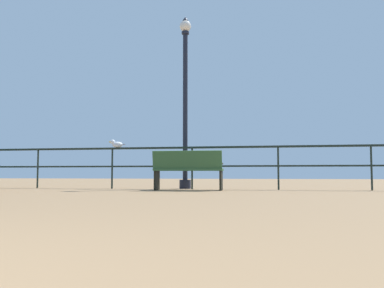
{
  "coord_description": "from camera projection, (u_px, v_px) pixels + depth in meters",
  "views": [
    {
      "loc": [
        1.85,
        -0.11,
        0.37
      ],
      "look_at": [
        0.09,
        9.26,
        1.06
      ],
      "focal_mm": 38.8,
      "sensor_mm": 36.0,
      "label": 1
    }
  ],
  "objects": [
    {
      "name": "pier_railing",
      "position": [
        192.0,
        158.0,
        10.05
      ],
      "size": [
        20.49,
        0.05,
        1.03
      ],
      "color": "black",
      "rests_on": "ground_plane"
    },
    {
      "name": "bench_near_left",
      "position": [
        188.0,
        168.0,
        9.27
      ],
      "size": [
        1.56,
        0.66,
        0.88
      ],
      "color": "#2E552F",
      "rests_on": "ground_plane"
    },
    {
      "name": "lamppost_center",
      "position": [
        185.0,
        96.0,
        10.49
      ],
      "size": [
        0.3,
        0.3,
        4.39
      ],
      "color": "black",
      "rests_on": "ground_plane"
    },
    {
      "name": "seagull_on_rail",
      "position": [
        117.0,
        144.0,
        10.42
      ],
      "size": [
        0.4,
        0.25,
        0.2
      ],
      "color": "silver",
      "rests_on": "pier_railing"
    }
  ]
}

